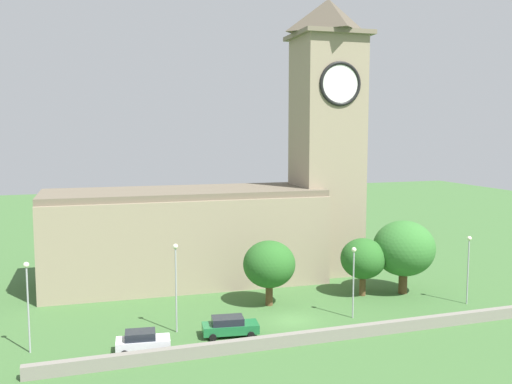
# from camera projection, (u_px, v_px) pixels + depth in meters

# --- Properties ---
(ground_plane) EXTENTS (200.00, 200.00, 0.00)m
(ground_plane) POSITION_uv_depth(u_px,v_px,m) (244.00, 279.00, 66.15)
(ground_plane) COLOR #3D6633
(church) EXTENTS (37.42, 12.58, 32.56)m
(church) POSITION_uv_depth(u_px,v_px,m) (232.00, 202.00, 65.91)
(church) COLOR gray
(church) RESTS_ON ground
(quay_barrier) EXTENTS (45.31, 0.70, 1.01)m
(quay_barrier) POSITION_uv_depth(u_px,v_px,m) (318.00, 336.00, 46.62)
(quay_barrier) COLOR gray
(quay_barrier) RESTS_ON ground
(car_white) EXTENTS (4.36, 2.60, 1.70)m
(car_white) POSITION_uv_depth(u_px,v_px,m) (142.00, 341.00, 44.48)
(car_white) COLOR silver
(car_white) RESTS_ON ground
(car_green) EXTENTS (4.92, 2.79, 1.65)m
(car_green) POSITION_uv_depth(u_px,v_px,m) (230.00, 326.00, 48.01)
(car_green) COLOR #1E6B38
(car_green) RESTS_ON ground
(streetlamp_west_end) EXTENTS (0.44, 0.44, 7.24)m
(streetlamp_west_end) POSITION_uv_depth(u_px,v_px,m) (27.00, 293.00, 43.94)
(streetlamp_west_end) COLOR #9EA0A5
(streetlamp_west_end) RESTS_ON ground
(streetlamp_west_mid) EXTENTS (0.44, 0.44, 7.74)m
(streetlamp_west_mid) POSITION_uv_depth(u_px,v_px,m) (176.00, 274.00, 48.39)
(streetlamp_west_mid) COLOR #9EA0A5
(streetlamp_west_mid) RESTS_ON ground
(streetlamp_central) EXTENTS (0.44, 0.44, 6.65)m
(streetlamp_central) POSITION_uv_depth(u_px,v_px,m) (354.00, 271.00, 52.15)
(streetlamp_central) COLOR #9EA0A5
(streetlamp_central) RESTS_ON ground
(streetlamp_east_mid) EXTENTS (0.44, 0.44, 6.87)m
(streetlamp_east_mid) POSITION_uv_depth(u_px,v_px,m) (468.00, 259.00, 56.37)
(streetlamp_east_mid) COLOR #9EA0A5
(streetlamp_east_mid) RESTS_ON ground
(tree_by_tower) EXTENTS (4.71, 4.71, 6.08)m
(tree_by_tower) POSITION_uv_depth(u_px,v_px,m) (363.00, 259.00, 59.28)
(tree_by_tower) COLOR brown
(tree_by_tower) RESTS_ON ground
(tree_riverside_west) EXTENTS (5.17, 5.17, 6.48)m
(tree_riverside_west) POSITION_uv_depth(u_px,v_px,m) (269.00, 264.00, 55.98)
(tree_riverside_west) COLOR brown
(tree_riverside_west) RESTS_ON ground
(tree_riverside_east) EXTENTS (6.51, 6.51, 7.81)m
(tree_riverside_east) POSITION_uv_depth(u_px,v_px,m) (404.00, 248.00, 59.99)
(tree_riverside_east) COLOR brown
(tree_riverside_east) RESTS_ON ground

